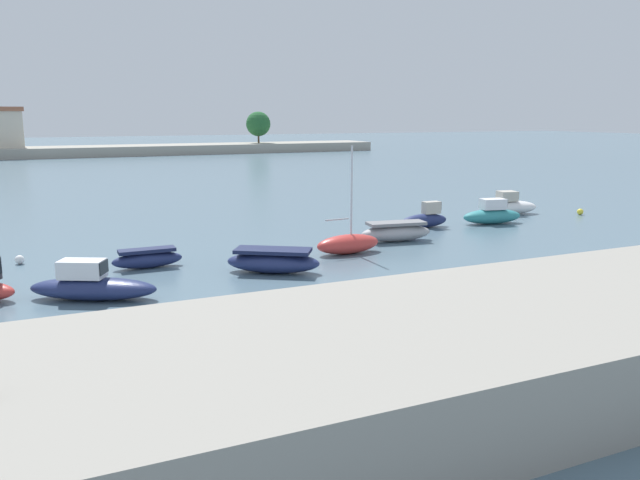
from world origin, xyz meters
The scene contains 13 objects.
ground_plane centered at (0.00, 0.00, 0.00)m, with size 400.00×400.00×0.00m, color slate.
seawall_embankment centered at (0.00, -6.28, 1.06)m, with size 83.48×7.82×2.12m, color gray.
moored_boat_1 centered at (-9.67, 6.28, 0.54)m, with size 5.06×3.58×1.55m.
moored_boat_2 centered at (-6.87, 10.58, 0.43)m, with size 3.21×0.95×0.91m.
moored_boat_3 centered at (-1.87, 7.31, 0.52)m, with size 4.39×3.58×1.09m.
moored_boat_4 centered at (3.01, 9.44, 0.52)m, with size 3.56×1.43×5.48m.
moored_boat_5 centered at (6.92, 11.18, 0.53)m, with size 4.26×1.99×1.10m.
moored_boat_6 centered at (10.89, 14.16, 0.56)m, with size 3.25×1.10×1.63m.
moored_boat_7 centered at (15.65, 13.53, 0.61)m, with size 4.22×2.07×1.64m.
moored_boat_8 centered at (19.35, 16.19, 0.59)m, with size 4.43×2.34×1.66m.
mooring_buoy_0 centered at (-12.29, 13.87, 0.21)m, with size 0.43×0.43×0.43m, color white.
mooring_buoy_1 centered at (23.81, 13.87, 0.22)m, with size 0.44×0.44×0.44m, color yellow.
distant_shoreline centered at (-5.92, 97.06, 2.20)m, with size 100.87×9.78×8.82m.
Camera 1 is at (-11.39, -18.56, 6.98)m, focal length 35.27 mm.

